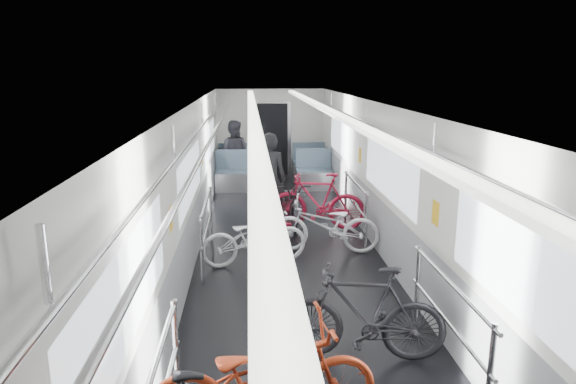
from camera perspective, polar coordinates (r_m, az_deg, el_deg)
name	(u,v)px	position (r m, az deg, el deg)	size (l,w,h in m)	color
car_shell	(283,170)	(9.38, -0.57, 2.43)	(3.02, 14.01, 2.41)	black
bike_left_near	(264,379)	(4.40, -2.68, -20.05)	(0.66, 1.88, 0.99)	#A32F14
bike_left_far	(254,237)	(7.87, -3.77, -5.04)	(0.57, 1.63, 0.86)	silver
bike_right_near	(363,313)	(5.41, 8.30, -13.20)	(0.48, 1.70, 1.02)	black
bike_right_mid	(325,225)	(8.36, 4.17, -3.70)	(0.61, 1.75, 0.92)	silver
bike_right_far	(317,201)	(9.57, 3.29, -0.99)	(0.50, 1.78, 1.07)	maroon
bike_aisle	(291,203)	(9.77, 0.35, -1.23)	(0.59, 1.68, 0.89)	black
person_standing	(269,179)	(9.74, -2.09, 1.43)	(0.65, 0.43, 1.78)	black
person_seated	(234,153)	(13.23, -6.06, 4.33)	(0.81, 0.63, 1.67)	#2F2E36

